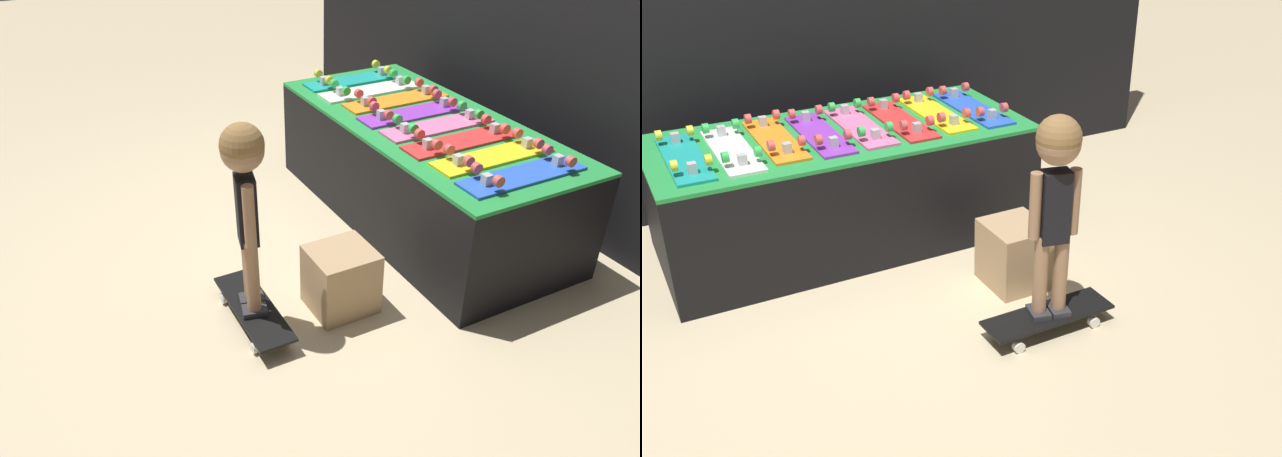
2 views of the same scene
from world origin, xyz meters
TOP-DOWN VIEW (x-y plane):
  - ground_plane at (0.00, 0.00)m, footprint 16.00×16.00m
  - display_rack at (0.00, 0.52)m, footprint 1.98×0.90m
  - skateboard_teal_on_rack at (-0.80, 0.50)m, footprint 0.18×0.68m
  - skateboard_white_on_rack at (-0.57, 0.49)m, footprint 0.18×0.68m
  - skateboard_orange_on_rack at (-0.34, 0.54)m, footprint 0.18×0.68m
  - skateboard_purple_on_rack at (-0.11, 0.51)m, footprint 0.18×0.68m
  - skateboard_pink_on_rack at (0.11, 0.52)m, footprint 0.18×0.68m
  - skateboard_red_on_rack at (0.34, 0.51)m, footprint 0.18×0.68m
  - skateboard_yellow_on_rack at (0.57, 0.52)m, footprint 0.18×0.68m
  - skateboard_blue_on_rack at (0.80, 0.51)m, footprint 0.18×0.68m
  - skateboard_on_floor at (0.48, -0.78)m, footprint 0.62×0.19m
  - child at (0.48, -0.78)m, footprint 0.22×0.19m
  - storage_box at (0.57, -0.35)m, footprint 0.28×0.31m

SIDE VIEW (x-z plane):
  - ground_plane at x=0.00m, z-range 0.00..0.00m
  - skateboard_on_floor at x=0.48m, z-range 0.03..0.12m
  - storage_box at x=0.57m, z-range 0.00..0.33m
  - display_rack at x=0.00m, z-range 0.00..0.63m
  - skateboard_teal_on_rack at x=-0.80m, z-range 0.60..0.69m
  - skateboard_white_on_rack at x=-0.57m, z-range 0.60..0.69m
  - skateboard_orange_on_rack at x=-0.34m, z-range 0.60..0.69m
  - skateboard_purple_on_rack at x=-0.11m, z-range 0.60..0.69m
  - skateboard_pink_on_rack at x=0.11m, z-range 0.60..0.69m
  - skateboard_red_on_rack at x=0.34m, z-range 0.60..0.69m
  - skateboard_yellow_on_rack at x=0.57m, z-range 0.60..0.69m
  - skateboard_blue_on_rack at x=0.80m, z-range 0.60..0.69m
  - child at x=0.48m, z-range 0.28..1.22m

